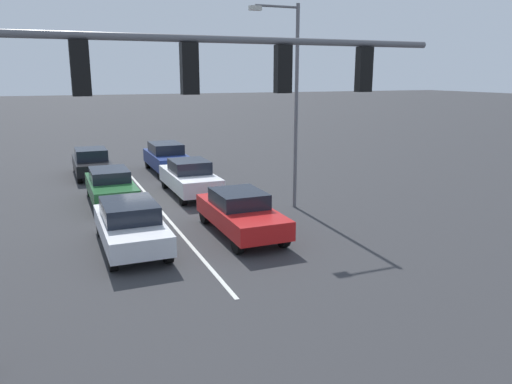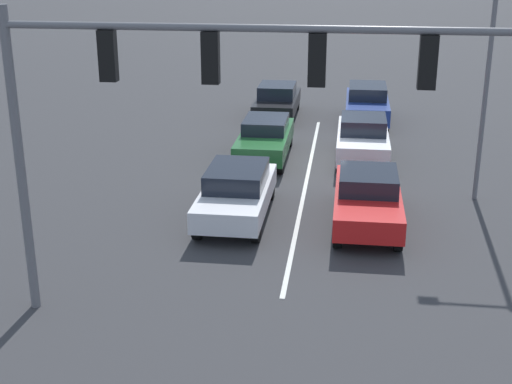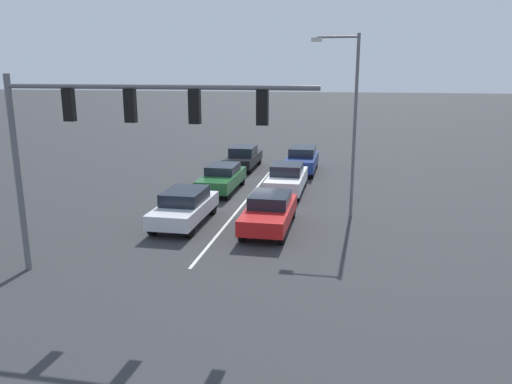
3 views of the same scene
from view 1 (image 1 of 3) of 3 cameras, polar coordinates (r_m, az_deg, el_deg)
The scene contains 10 objects.
ground_plane at distance 21.60m, azimuth -11.69°, elevation -1.09°, with size 240.00×240.00×0.00m, color #333335.
lane_stripe_left_divider at distance 19.59m, azimuth -10.49°, elevation -2.51°, with size 0.12×16.24×0.01m, color silver.
car_red_leftlane_front at distance 16.74m, azimuth -1.79°, elevation -2.32°, with size 1.77×4.60×1.46m.
car_silver_midlane_front at distance 15.86m, azimuth -14.15°, elevation -3.57°, with size 1.79×4.49×1.46m.
car_darkgreen_midlane_second at distance 21.57m, azimuth -16.29°, elevation 0.68°, with size 1.71×4.57×1.43m.
car_white_leftlane_second at distance 22.44m, azimuth -7.60°, elevation 1.68°, with size 1.77×4.60×1.57m.
car_navy_leftlane_third at distance 27.87m, azimuth -10.15°, elevation 3.93°, with size 1.78×4.65×1.59m.
car_black_midlane_third at distance 27.80m, azimuth -18.29°, elevation 3.28°, with size 1.75×4.50×1.47m.
traffic_signal_gantry at distance 9.59m, azimuth -11.13°, elevation 10.23°, with size 9.47×0.37×6.28m.
street_lamp_left_shoulder at distance 19.61m, azimuth 4.06°, elevation 11.15°, with size 2.02×0.24×7.84m.
Camera 1 is at (3.81, 20.60, 5.26)m, focal length 35.00 mm.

